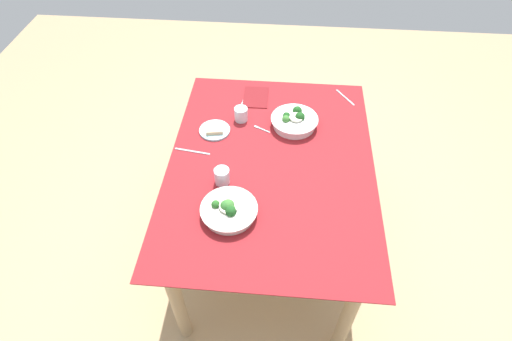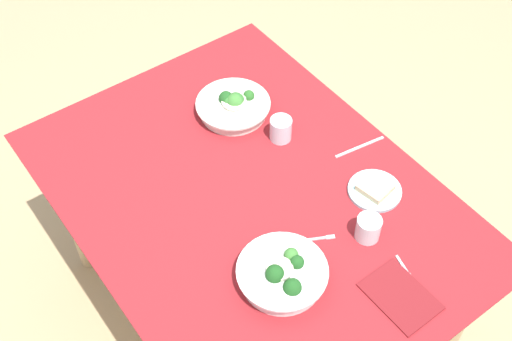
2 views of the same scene
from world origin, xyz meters
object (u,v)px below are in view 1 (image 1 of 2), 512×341
(water_glass_side, at_px, (241,114))
(fork_by_far_bowl, at_px, (261,129))
(table_knife_left, at_px, (193,151))
(water_glass_center, at_px, (222,176))
(broccoli_bowl_far, at_px, (229,210))
(napkin_folded_upper, at_px, (256,97))
(fork_by_near_bowl, at_px, (243,102))
(broccoli_bowl_near, at_px, (294,121))
(table_knife_right, at_px, (345,97))
(bread_side_plate, at_px, (215,130))

(water_glass_side, relative_size, fork_by_far_bowl, 0.84)
(water_glass_side, height_order, table_knife_left, water_glass_side)
(water_glass_center, bearing_deg, broccoli_bowl_far, -163.46)
(napkin_folded_upper, bearing_deg, fork_by_near_bowl, 126.07)
(water_glass_center, distance_m, table_knife_left, 0.28)
(fork_by_near_bowl, bearing_deg, broccoli_bowl_far, -164.06)
(broccoli_bowl_near, relative_size, water_glass_side, 3.33)
(broccoli_bowl_far, height_order, table_knife_right, broccoli_bowl_far)
(table_knife_left, bearing_deg, broccoli_bowl_near, 34.07)
(water_glass_center, distance_m, water_glass_side, 0.49)
(table_knife_left, distance_m, table_knife_right, 1.02)
(water_glass_side, xyz_separation_m, fork_by_far_bowl, (-0.08, -0.12, -0.04))
(fork_by_far_bowl, height_order, napkin_folded_upper, napkin_folded_upper)
(napkin_folded_upper, bearing_deg, fork_by_far_bowl, -169.18)
(table_knife_left, bearing_deg, bread_side_plate, 70.10)
(water_glass_center, bearing_deg, bread_side_plate, 14.62)
(bread_side_plate, xyz_separation_m, napkin_folded_upper, (0.33, -0.21, -0.01))
(broccoli_bowl_far, xyz_separation_m, napkin_folded_upper, (0.91, -0.05, -0.03))
(broccoli_bowl_near, distance_m, fork_by_near_bowl, 0.37)
(fork_by_far_bowl, height_order, fork_by_near_bowl, same)
(table_knife_right, distance_m, napkin_folded_upper, 0.56)
(water_glass_center, xyz_separation_m, table_knife_left, (0.20, 0.19, -0.04))
(bread_side_plate, distance_m, fork_by_far_bowl, 0.27)
(table_knife_left, relative_size, napkin_folded_upper, 0.93)
(broccoli_bowl_near, relative_size, napkin_folded_upper, 1.27)
(water_glass_center, distance_m, fork_by_near_bowl, 0.66)
(broccoli_bowl_near, relative_size, fork_by_far_bowl, 2.78)
(bread_side_plate, distance_m, napkin_folded_upper, 0.39)
(broccoli_bowl_far, height_order, bread_side_plate, broccoli_bowl_far)
(broccoli_bowl_near, xyz_separation_m, water_glass_side, (0.03, 0.31, 0.01))
(napkin_folded_upper, bearing_deg, broccoli_bowl_far, 176.88)
(broccoli_bowl_far, relative_size, table_knife_left, 1.36)
(fork_by_far_bowl, distance_m, fork_by_near_bowl, 0.27)
(fork_by_far_bowl, xyz_separation_m, table_knife_left, (-0.21, 0.36, -0.00))
(broccoli_bowl_near, distance_m, napkin_folded_upper, 0.35)
(table_knife_left, bearing_deg, broccoli_bowl_far, -49.53)
(water_glass_side, bearing_deg, fork_by_near_bowl, 2.76)
(bread_side_plate, height_order, water_glass_side, water_glass_side)
(water_glass_side, bearing_deg, bread_side_plate, 129.37)
(water_glass_side, height_order, fork_by_near_bowl, water_glass_side)
(broccoli_bowl_far, xyz_separation_m, table_knife_right, (0.96, -0.61, -0.03))
(water_glass_side, distance_m, table_knife_right, 0.68)
(fork_by_near_bowl, xyz_separation_m, table_knife_right, (0.10, -0.63, -0.00))
(broccoli_bowl_far, height_order, fork_by_far_bowl, broccoli_bowl_far)
(bread_side_plate, bearing_deg, broccoli_bowl_far, -164.71)
(broccoli_bowl_far, bearing_deg, water_glass_side, 1.51)
(table_knife_right, bearing_deg, broccoli_bowl_near, 99.27)
(bread_side_plate, distance_m, table_knife_left, 0.20)
(broccoli_bowl_far, xyz_separation_m, water_glass_center, (0.20, 0.06, 0.01))
(bread_side_plate, bearing_deg, fork_by_near_bowl, -25.50)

